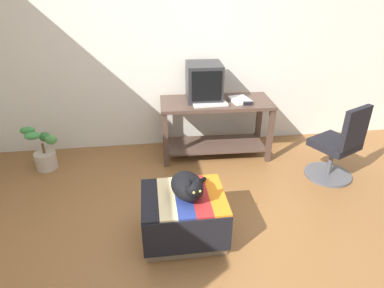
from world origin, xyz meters
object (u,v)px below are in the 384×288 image
(tv_monitor, at_px, (204,82))
(book, at_px, (240,100))
(ottoman_with_blanket, at_px, (184,216))
(potted_plant, at_px, (44,152))
(keyboard, at_px, (210,104))
(stapler, at_px, (248,103))
(desk, at_px, (216,119))
(cat, at_px, (188,186))
(office_chair, at_px, (338,148))

(tv_monitor, bearing_deg, book, -15.75)
(tv_monitor, height_order, ottoman_with_blanket, tv_monitor)
(potted_plant, bearing_deg, ottoman_with_blanket, -42.51)
(keyboard, height_order, stapler, stapler)
(desk, bearing_deg, cat, -107.48)
(stapler, bearing_deg, desk, 66.37)
(keyboard, height_order, book, book)
(tv_monitor, relative_size, office_chair, 0.49)
(stapler, bearing_deg, tv_monitor, 65.80)
(ottoman_with_blanket, bearing_deg, tv_monitor, 74.68)
(book, height_order, ottoman_with_blanket, book)
(tv_monitor, xyz_separation_m, cat, (-0.38, -1.55, -0.39))
(desk, distance_m, ottoman_with_blanket, 1.58)
(desk, relative_size, potted_plant, 2.49)
(desk, xyz_separation_m, ottoman_with_blanket, (-0.56, -1.45, -0.27))
(ottoman_with_blanket, relative_size, potted_plant, 1.29)
(cat, relative_size, stapler, 3.94)
(potted_plant, bearing_deg, desk, 2.22)
(stapler, bearing_deg, potted_plant, 92.25)
(cat, height_order, stapler, stapler)
(desk, relative_size, stapler, 12.26)
(book, distance_m, cat, 1.64)
(book, height_order, potted_plant, book)
(keyboard, bearing_deg, potted_plant, 176.42)
(tv_monitor, xyz_separation_m, book, (0.41, -0.13, -0.19))
(ottoman_with_blanket, distance_m, cat, 0.33)
(tv_monitor, distance_m, office_chair, 1.67)
(ottoman_with_blanket, xyz_separation_m, potted_plant, (-1.50, 1.37, -0.01))
(tv_monitor, height_order, potted_plant, tv_monitor)
(keyboard, relative_size, book, 1.55)
(book, distance_m, stapler, 0.14)
(office_chair, bearing_deg, stapler, -58.04)
(keyboard, xyz_separation_m, cat, (-0.42, -1.35, -0.19))
(tv_monitor, xyz_separation_m, potted_plant, (-1.91, -0.16, -0.72))
(desk, xyz_separation_m, office_chair, (1.22, -0.74, -0.10))
(ottoman_with_blanket, height_order, potted_plant, potted_plant)
(keyboard, bearing_deg, ottoman_with_blanket, -111.43)
(desk, xyz_separation_m, book, (0.28, -0.05, 0.25))
(potted_plant, height_order, stapler, stapler)
(desk, relative_size, keyboard, 3.37)
(desk, height_order, ottoman_with_blanket, desk)
(stapler, bearing_deg, ottoman_with_blanket, 149.58)
(potted_plant, distance_m, stapler, 2.45)
(office_chair, bearing_deg, desk, -57.02)
(potted_plant, bearing_deg, keyboard, -1.31)
(keyboard, relative_size, ottoman_with_blanket, 0.57)
(tv_monitor, bearing_deg, stapler, -26.90)
(desk, distance_m, cat, 1.56)
(potted_plant, relative_size, stapler, 4.92)
(cat, bearing_deg, tv_monitor, 60.26)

